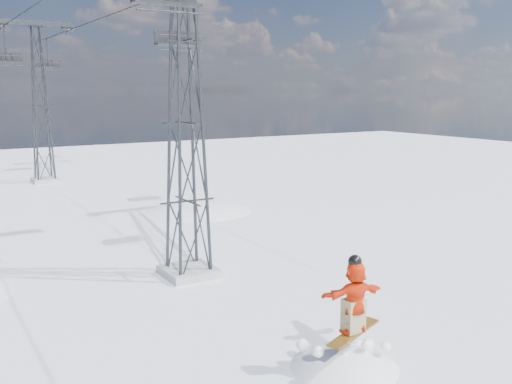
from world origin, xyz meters
The scene contains 7 objects.
ground centered at (0.00, 0.00, 0.00)m, with size 120.00×120.00×0.00m, color white.
lift_tower_near centered at (0.80, 8.00, 5.47)m, with size 5.20×1.80×11.43m.
lift_tower_far centered at (0.80, 33.00, 5.47)m, with size 5.20×1.80×11.43m.
haul_cables centered at (0.80, 19.50, 10.85)m, with size 4.46×51.00×0.06m.
lift_chair_mid centered at (3.00, 13.52, 8.79)m, with size 2.07×0.60×2.57m.
lift_chair_far centered at (-1.40, 32.00, 8.75)m, with size 2.12×0.61×2.63m.
lift_chair_extra centered at (3.00, 40.36, 8.77)m, with size 2.09×0.60×2.60m.
Camera 1 is at (-7.40, -10.16, 6.60)m, focal length 40.00 mm.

